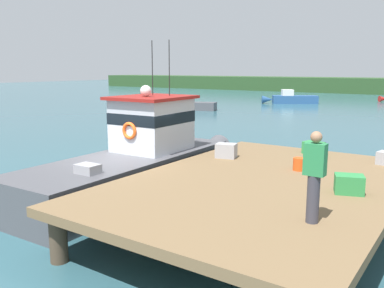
% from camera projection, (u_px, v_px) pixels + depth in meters
% --- Properties ---
extents(ground_plane, '(200.00, 200.00, 0.00)m').
position_uv_depth(ground_plane, '(122.00, 194.00, 12.99)').
color(ground_plane, '#2D5660').
extents(dock, '(6.00, 9.00, 1.20)m').
position_uv_depth(dock, '(264.00, 185.00, 10.12)').
color(dock, '#4C3D2D').
rests_on(dock, ground).
extents(main_fishing_boat, '(2.78, 9.85, 4.80)m').
position_uv_depth(main_fishing_boat, '(141.00, 159.00, 13.27)').
color(main_fishing_boat, '#4C4C51').
rests_on(main_fishing_boat, ground).
extents(crate_single_far, '(0.68, 0.56, 0.39)m').
position_uv_depth(crate_single_far, '(314.00, 148.00, 13.17)').
color(crate_single_far, '#2D8442').
rests_on(crate_single_far, dock).
extents(crate_single_by_cleat, '(0.71, 0.62, 0.41)m').
position_uv_depth(crate_single_by_cleat, '(349.00, 184.00, 8.98)').
color(crate_single_by_cleat, '#2D8442').
rests_on(crate_single_by_cleat, dock).
extents(crate_stack_near_edge, '(0.69, 0.58, 0.44)m').
position_uv_depth(crate_stack_near_edge, '(226.00, 151.00, 12.59)').
color(crate_stack_near_edge, '#9E9EA3').
rests_on(crate_stack_near_edge, dock).
extents(bait_bucket, '(0.32, 0.32, 0.34)m').
position_uv_depth(bait_bucket, '(299.00, 164.00, 11.02)').
color(bait_bucket, '#E04C19').
rests_on(bait_bucket, dock).
extents(deckhand_by_the_boat, '(0.36, 0.22, 1.63)m').
position_uv_depth(deckhand_by_the_boat, '(314.00, 175.00, 7.16)').
color(deckhand_by_the_boat, '#383842').
rests_on(deckhand_by_the_boat, dock).
extents(moored_boat_off_the_point, '(5.25, 2.55, 1.32)m').
position_uv_depth(moored_boat_off_the_point, '(190.00, 105.00, 39.33)').
color(moored_boat_off_the_point, '#4C4C51').
rests_on(moored_boat_off_the_point, ground).
extents(moored_boat_outer_mooring, '(5.88, 4.24, 1.56)m').
position_uv_depth(moored_boat_outer_mooring, '(291.00, 99.00, 46.55)').
color(moored_boat_outer_mooring, '#285184').
rests_on(moored_boat_outer_mooring, ground).
extents(mooring_buoy_spare_mooring, '(0.48, 0.48, 0.48)m').
position_uv_depth(mooring_buoy_spare_mooring, '(146.00, 116.00, 32.28)').
color(mooring_buoy_spare_mooring, '#EA5B19').
rests_on(mooring_buoy_spare_mooring, ground).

